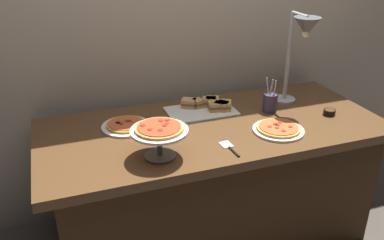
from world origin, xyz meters
The scene contains 11 objects.
ground_plane centered at (0.00, 0.00, 0.00)m, with size 8.00×8.00×0.00m, color #4C443D.
back_wall centered at (0.00, 0.50, 1.20)m, with size 4.40×0.04×2.40m, color #B7A893.
buffet_table centered at (0.00, 0.00, 0.39)m, with size 1.90×0.84×0.76m.
heat_lamp centered at (0.56, 0.06, 1.19)m, with size 0.15×0.29×0.56m.
pizza_plate_front centered at (-0.46, 0.13, 0.77)m, with size 0.27×0.27×0.03m.
pizza_plate_center centered at (0.30, -0.19, 0.77)m, with size 0.27×0.27×0.03m.
pizza_plate_raised_stand centered at (-0.37, -0.23, 0.89)m, with size 0.27×0.27×0.16m.
sandwich_platter centered at (0.04, 0.20, 0.78)m, with size 0.40×0.25×0.06m.
sauce_cup_near centered at (0.69, -0.10, 0.78)m, with size 0.07×0.07×0.03m.
utensil_holder centered at (0.39, 0.06, 0.82)m, with size 0.08×0.08×0.20m.
serving_spatula centered at (-0.02, -0.27, 0.76)m, with size 0.06×0.17×0.01m.
Camera 1 is at (-0.80, -1.88, 1.75)m, focal length 38.33 mm.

